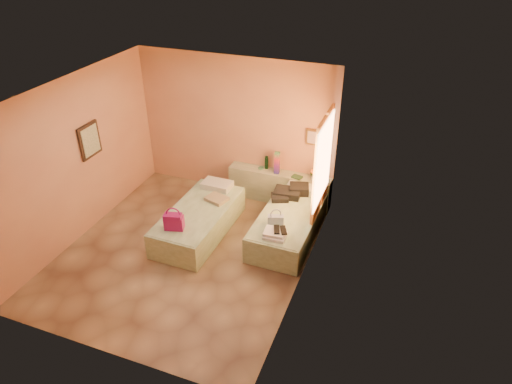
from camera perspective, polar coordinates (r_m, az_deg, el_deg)
ground at (r=7.98m, az=-8.61°, el=-7.37°), size 4.50×4.50×0.00m
room_walls at (r=7.37m, az=-6.22°, el=5.77°), size 4.02×4.51×2.81m
headboard_ledge at (r=9.06m, az=2.93°, el=0.63°), size 2.05×0.30×0.65m
bed_left at (r=8.26m, az=-7.11°, el=-3.62°), size 0.94×2.02×0.50m
bed_right at (r=8.13m, az=4.15°, el=-4.03°), size 0.94×2.02×0.50m
water_bottle at (r=8.99m, az=1.32°, el=3.70°), size 0.09×0.09×0.26m
rainbow_box at (r=8.78m, az=2.65°, el=3.67°), size 0.11×0.11×0.44m
small_dish at (r=9.02m, az=0.61°, el=2.99°), size 0.11×0.11×0.03m
green_book at (r=8.74m, az=5.14°, el=1.88°), size 0.21×0.17×0.03m
flower_vase at (r=8.62m, az=7.36°, el=2.22°), size 0.26×0.26×0.28m
magenta_handbag at (r=7.62m, az=-10.22°, el=-3.62°), size 0.35×0.25×0.29m
khaki_garment at (r=8.32m, az=-4.94°, el=-0.85°), size 0.44×0.39×0.06m
clothes_pile at (r=8.41m, az=4.23°, el=-0.05°), size 0.63×0.63×0.16m
blue_handbag at (r=7.64m, az=2.47°, el=-3.53°), size 0.29×0.19×0.17m
towel_stack at (r=7.37m, az=2.42°, el=-5.30°), size 0.36×0.32×0.10m
sandal_pair at (r=7.36m, az=3.00°, el=-4.79°), size 0.25×0.28×0.02m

